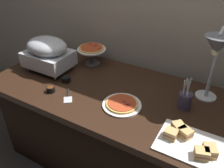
{
  "coord_description": "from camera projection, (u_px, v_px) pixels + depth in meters",
  "views": [
    {
      "loc": [
        0.66,
        -1.21,
        1.7
      ],
      "look_at": [
        -0.03,
        0.0,
        0.81
      ],
      "focal_mm": 37.24,
      "sensor_mm": 36.0,
      "label": 1
    }
  ],
  "objects": [
    {
      "name": "chafing_dish",
      "position": [
        48.0,
        52.0,
        1.86
      ],
      "size": [
        0.37,
        0.28,
        0.28
      ],
      "color": "#B7BABF",
      "rests_on": "buffet_table"
    },
    {
      "name": "sandwich_platter",
      "position": [
        192.0,
        143.0,
        1.23
      ],
      "size": [
        0.4,
        0.27,
        0.06
      ],
      "color": "white",
      "rests_on": "buffet_table"
    },
    {
      "name": "sauce_cup_near",
      "position": [
        66.0,
        79.0,
        1.77
      ],
      "size": [
        0.07,
        0.07,
        0.04
      ],
      "color": "black",
      "rests_on": "buffet_table"
    },
    {
      "name": "ground_plane",
      "position": [
        115.0,
        161.0,
        2.08
      ],
      "size": [
        8.0,
        8.0,
        0.0
      ],
      "primitive_type": "plane",
      "color": "#38332D"
    },
    {
      "name": "back_wall",
      "position": [
        148.0,
        13.0,
        1.8
      ],
      "size": [
        4.4,
        0.04,
        2.4
      ],
      "primitive_type": "cube",
      "color": "tan",
      "rests_on": "ground_plane"
    },
    {
      "name": "utensil_holder",
      "position": [
        185.0,
        100.0,
        1.48
      ],
      "size": [
        0.08,
        0.08,
        0.23
      ],
      "color": "#383347",
      "rests_on": "buffet_table"
    },
    {
      "name": "pizza_plate_center",
      "position": [
        92.0,
        50.0,
        1.96
      ],
      "size": [
        0.24,
        0.24,
        0.16
      ],
      "color": "#595B60",
      "rests_on": "buffet_table"
    },
    {
      "name": "pizza_plate_front",
      "position": [
        122.0,
        104.0,
        1.52
      ],
      "size": [
        0.26,
        0.26,
        0.03
      ],
      "color": "white",
      "rests_on": "buffet_table"
    },
    {
      "name": "buffet_table",
      "position": [
        115.0,
        129.0,
        1.87
      ],
      "size": [
        1.9,
        0.84,
        0.76
      ],
      "color": "black",
      "rests_on": "ground_plane"
    },
    {
      "name": "heat_lamp",
      "position": [
        216.0,
        52.0,
        1.3
      ],
      "size": [
        0.15,
        0.31,
        0.51
      ],
      "color": "#B7BABF",
      "rests_on": "buffet_table"
    },
    {
      "name": "serving_spatula",
      "position": [
        68.0,
        96.0,
        1.61
      ],
      "size": [
        0.13,
        0.15,
        0.01
      ],
      "color": "#B7BABF",
      "rests_on": "buffet_table"
    },
    {
      "name": "sauce_cup_far",
      "position": [
        51.0,
        89.0,
        1.65
      ],
      "size": [
        0.06,
        0.06,
        0.04
      ],
      "color": "black",
      "rests_on": "buffet_table"
    }
  ]
}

